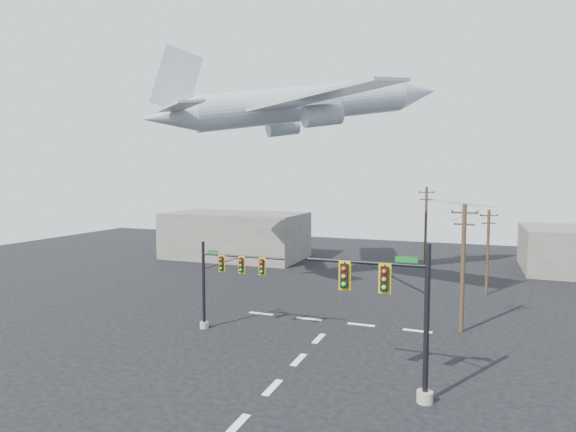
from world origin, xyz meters
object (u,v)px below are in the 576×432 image
at_px(utility_pole_b, 488,250).
at_px(utility_pole_c, 426,224).
at_px(signal_mast_far, 223,281).
at_px(utility_pole_a, 463,266).
at_px(signal_mast_near, 400,317).
at_px(airliner, 303,105).

xyz_separation_m(utility_pole_b, utility_pole_c, (-6.68, 13.92, 0.91)).
relative_size(signal_mast_far, utility_pole_b, 0.83).
xyz_separation_m(utility_pole_a, utility_pole_c, (-4.73, 26.21, 0.32)).
xyz_separation_m(signal_mast_near, signal_mast_far, (-12.97, 6.14, -0.52)).
bearing_deg(utility_pole_b, utility_pole_a, -108.99).
bearing_deg(utility_pole_b, signal_mast_near, -110.82).
bearing_deg(utility_pole_a, airliner, 154.53).
distance_m(utility_pole_c, airliner, 23.89).
xyz_separation_m(signal_mast_near, utility_pole_b, (4.60, 24.08, 0.01)).
height_order(signal_mast_near, utility_pole_b, utility_pole_b).
height_order(signal_mast_near, utility_pole_a, utility_pole_a).
bearing_deg(signal_mast_far, signal_mast_near, -25.32).
bearing_deg(airliner, utility_pole_a, -70.54).
relative_size(signal_mast_far, utility_pole_c, 0.68).
height_order(signal_mast_near, signal_mast_far, signal_mast_near).
height_order(utility_pole_c, airliner, airliner).
bearing_deg(airliner, utility_pole_b, -27.51).
bearing_deg(airliner, signal_mast_near, -99.90).
relative_size(utility_pole_a, utility_pole_b, 1.15).
bearing_deg(utility_pole_a, signal_mast_far, -155.55).
xyz_separation_m(signal_mast_near, utility_pole_a, (2.66, 11.79, 0.60)).
relative_size(utility_pole_a, utility_pole_c, 0.94).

